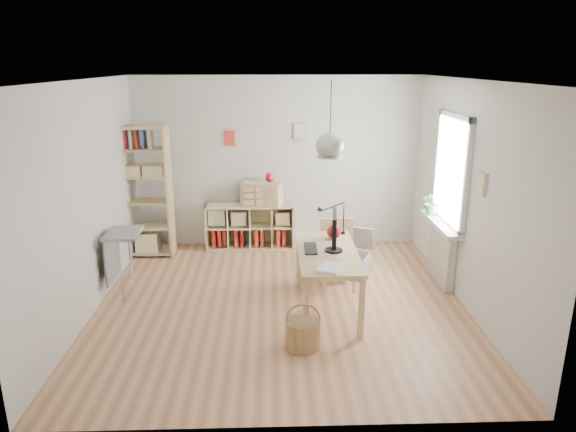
{
  "coord_description": "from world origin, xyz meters",
  "views": [
    {
      "loc": [
        -0.11,
        -5.8,
        2.89
      ],
      "look_at": [
        0.1,
        0.3,
        1.05
      ],
      "focal_mm": 32.0,
      "sensor_mm": 36.0,
      "label": 1
    }
  ],
  "objects_px": {
    "cube_shelf": "(249,229)",
    "chair": "(338,249)",
    "tall_bookshelf": "(143,186)",
    "storage_chest": "(349,259)",
    "monitor": "(334,230)",
    "drawer_chest": "(262,193)",
    "desk": "(327,258)"
  },
  "relations": [
    {
      "from": "chair",
      "to": "storage_chest",
      "type": "height_order",
      "value": "chair"
    },
    {
      "from": "tall_bookshelf",
      "to": "storage_chest",
      "type": "xyz_separation_m",
      "value": [
        3.02,
        -0.84,
        -0.88
      ]
    },
    {
      "from": "cube_shelf",
      "to": "monitor",
      "type": "distance_m",
      "value": 2.59
    },
    {
      "from": "cube_shelf",
      "to": "storage_chest",
      "type": "bearing_deg",
      "value": -37.7
    },
    {
      "from": "monitor",
      "to": "storage_chest",
      "type": "bearing_deg",
      "value": 79.13
    },
    {
      "from": "desk",
      "to": "tall_bookshelf",
      "type": "height_order",
      "value": "tall_bookshelf"
    },
    {
      "from": "chair",
      "to": "monitor",
      "type": "height_order",
      "value": "monitor"
    },
    {
      "from": "cube_shelf",
      "to": "chair",
      "type": "xyz_separation_m",
      "value": [
        1.24,
        -1.54,
        0.21
      ]
    },
    {
      "from": "storage_chest",
      "to": "chair",
      "type": "bearing_deg",
      "value": -94.72
    },
    {
      "from": "chair",
      "to": "monitor",
      "type": "xyz_separation_m",
      "value": [
        -0.14,
        -0.7,
        0.5
      ]
    },
    {
      "from": "tall_bookshelf",
      "to": "chair",
      "type": "relative_size",
      "value": 2.23
    },
    {
      "from": "tall_bookshelf",
      "to": "storage_chest",
      "type": "distance_m",
      "value": 3.26
    },
    {
      "from": "monitor",
      "to": "drawer_chest",
      "type": "bearing_deg",
      "value": 118.83
    },
    {
      "from": "desk",
      "to": "storage_chest",
      "type": "height_order",
      "value": "desk"
    },
    {
      "from": "desk",
      "to": "tall_bookshelf",
      "type": "relative_size",
      "value": 0.75
    },
    {
      "from": "cube_shelf",
      "to": "tall_bookshelf",
      "type": "xyz_separation_m",
      "value": [
        -1.56,
        -0.28,
        0.79
      ]
    },
    {
      "from": "tall_bookshelf",
      "to": "monitor",
      "type": "xyz_separation_m",
      "value": [
        2.66,
        -1.96,
        -0.08
      ]
    },
    {
      "from": "tall_bookshelf",
      "to": "chair",
      "type": "bearing_deg",
      "value": -24.1
    },
    {
      "from": "chair",
      "to": "drawer_chest",
      "type": "distance_m",
      "value": 1.85
    },
    {
      "from": "desk",
      "to": "storage_chest",
      "type": "bearing_deg",
      "value": 68.63
    },
    {
      "from": "storage_chest",
      "to": "monitor",
      "type": "relative_size",
      "value": 1.57
    },
    {
      "from": "chair",
      "to": "tall_bookshelf",
      "type": "bearing_deg",
      "value": 155.63
    },
    {
      "from": "drawer_chest",
      "to": "desk",
      "type": "bearing_deg",
      "value": -51.39
    },
    {
      "from": "storage_chest",
      "to": "tall_bookshelf",
      "type": "bearing_deg",
      "value": -172.65
    },
    {
      "from": "tall_bookshelf",
      "to": "chair",
      "type": "xyz_separation_m",
      "value": [
        2.8,
        -1.25,
        -0.58
      ]
    },
    {
      "from": "storage_chest",
      "to": "monitor",
      "type": "bearing_deg",
      "value": -84.9
    },
    {
      "from": "monitor",
      "to": "drawer_chest",
      "type": "distance_m",
      "value": 2.37
    },
    {
      "from": "cube_shelf",
      "to": "tall_bookshelf",
      "type": "height_order",
      "value": "tall_bookshelf"
    },
    {
      "from": "cube_shelf",
      "to": "chair",
      "type": "distance_m",
      "value": 1.98
    },
    {
      "from": "desk",
      "to": "drawer_chest",
      "type": "bearing_deg",
      "value": 110.2
    },
    {
      "from": "desk",
      "to": "drawer_chest",
      "type": "relative_size",
      "value": 2.37
    },
    {
      "from": "tall_bookshelf",
      "to": "storage_chest",
      "type": "height_order",
      "value": "tall_bookshelf"
    }
  ]
}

